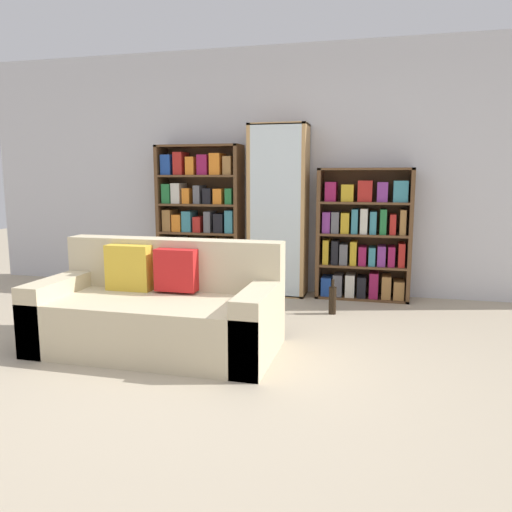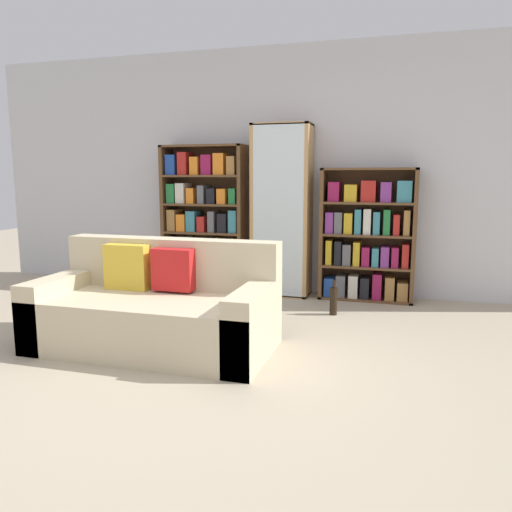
% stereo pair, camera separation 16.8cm
% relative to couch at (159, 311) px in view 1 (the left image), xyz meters
% --- Properties ---
extents(ground_plane, '(16.00, 16.00, 0.00)m').
position_rel_couch_xyz_m(ground_plane, '(0.43, -0.54, -0.28)').
color(ground_plane, tan).
extents(wall_back, '(7.17, 0.06, 2.70)m').
position_rel_couch_xyz_m(wall_back, '(0.43, 2.18, 1.07)').
color(wall_back, silver).
rests_on(wall_back, ground).
extents(couch, '(1.78, 0.87, 0.80)m').
position_rel_couch_xyz_m(couch, '(0.00, 0.00, 0.00)').
color(couch, beige).
rests_on(couch, ground).
extents(bookshelf_left, '(0.96, 0.32, 1.64)m').
position_rel_couch_xyz_m(bookshelf_left, '(-0.40, 1.97, 0.51)').
color(bookshelf_left, brown).
rests_on(bookshelf_left, ground).
extents(display_cabinet, '(0.62, 0.36, 1.85)m').
position_rel_couch_xyz_m(display_cabinet, '(0.52, 1.96, 0.64)').
color(display_cabinet, tan).
rests_on(display_cabinet, ground).
extents(bookshelf_right, '(0.97, 0.32, 1.38)m').
position_rel_couch_xyz_m(bookshelf_right, '(1.43, 1.97, 0.37)').
color(bookshelf_right, brown).
rests_on(bookshelf_right, ground).
extents(wine_bottle, '(0.07, 0.07, 0.33)m').
position_rel_couch_xyz_m(wine_bottle, '(1.19, 1.27, -0.15)').
color(wine_bottle, black).
rests_on(wine_bottle, ground).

